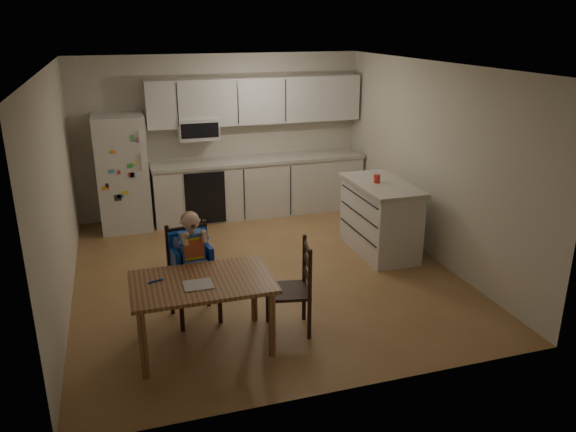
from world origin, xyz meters
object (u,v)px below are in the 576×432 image
at_px(refrigerator, 123,173).
at_px(red_cup, 377,179).
at_px(chair_side, 297,281).
at_px(chair_booster, 191,254).
at_px(dining_table, 202,290).
at_px(kitchen_island, 380,217).

distance_m(refrigerator, red_cup, 3.71).
distance_m(refrigerator, chair_side, 3.91).
bearing_deg(red_cup, chair_booster, -157.78).
bearing_deg(red_cup, dining_table, -146.99).
xyz_separation_m(refrigerator, chair_side, (1.52, -3.59, -0.31)).
height_order(chair_booster, chair_side, chair_booster).
relative_size(refrigerator, chair_booster, 1.44).
bearing_deg(kitchen_island, chair_booster, -158.76).
relative_size(chair_booster, chair_side, 1.24).
relative_size(refrigerator, red_cup, 15.82).
distance_m(chair_booster, chair_side, 1.13).
bearing_deg(kitchen_island, dining_table, -148.02).
xyz_separation_m(dining_table, chair_side, (0.94, 0.03, -0.07)).
bearing_deg(kitchen_island, red_cup, 155.55).
bearing_deg(kitchen_island, refrigerator, 148.48).
bearing_deg(dining_table, chair_booster, 90.64).
height_order(kitchen_island, chair_booster, chair_booster).
relative_size(refrigerator, kitchen_island, 1.30).
relative_size(kitchen_island, chair_side, 1.37).
bearing_deg(chair_booster, dining_table, -97.39).
height_order(refrigerator, chair_side, refrigerator).
relative_size(refrigerator, dining_table, 1.30).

